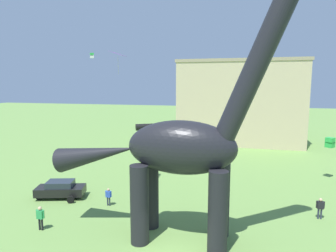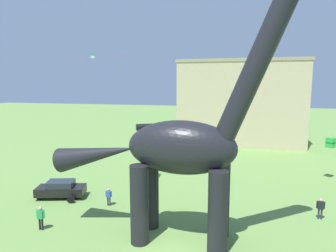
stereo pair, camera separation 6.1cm
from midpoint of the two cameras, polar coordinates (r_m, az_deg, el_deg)
The scene contains 10 objects.
dinosaur_sculpture at distance 18.94m, azimuth 2.43°, elevation -4.09°, with size 16.30×3.45×17.04m.
parked_sedan_left at distance 28.94m, azimuth -19.73°, elevation -11.25°, with size 4.53×2.89×1.55m.
person_watching_child at distance 25.94m, azimuth 27.20°, elevation -13.53°, with size 0.61×0.27×1.63m.
person_photographer at distance 26.09m, azimuth -11.20°, elevation -12.83°, with size 0.56×0.25×1.50m.
person_far_spectator at distance 23.43m, azimuth -23.11°, elevation -15.48°, with size 0.64×0.28×1.72m.
kite_far_left at distance 35.50m, azimuth 28.69°, elevation -2.80°, with size 1.02×1.02×1.04m.
kite_near_high at distance 33.32m, azimuth -3.69°, elevation -0.26°, with size 2.72×2.77×0.79m.
kite_far_right at distance 27.54m, azimuth -9.44°, elevation 13.43°, with size 1.26×1.65×2.00m.
kite_mid_right at distance 41.51m, azimuth -14.20°, elevation 12.92°, with size 0.63×0.63×0.65m.
background_building_block at distance 52.92m, azimuth 13.69°, elevation 4.50°, with size 20.75×9.87×14.07m.
Camera 2 is at (3.86, -15.34, 10.16)m, focal length 31.89 mm.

